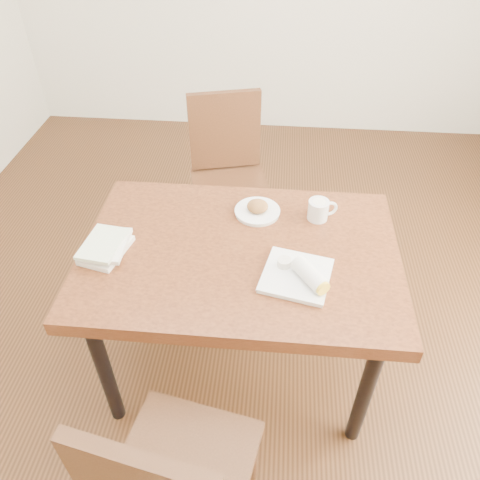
# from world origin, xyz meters

# --- Properties ---
(ground) EXTENTS (4.00, 5.00, 0.01)m
(ground) POSITION_xyz_m (0.00, 0.00, -0.01)
(ground) COLOR #472814
(ground) RESTS_ON ground
(room_walls) EXTENTS (4.02, 5.02, 2.80)m
(room_walls) POSITION_xyz_m (0.00, 0.00, 1.63)
(room_walls) COLOR silver
(room_walls) RESTS_ON ground
(table) EXTENTS (1.24, 0.85, 0.75)m
(table) POSITION_xyz_m (0.00, 0.00, 0.67)
(table) COLOR brown
(table) RESTS_ON ground
(chair_far) EXTENTS (0.51, 0.51, 0.95)m
(chair_far) POSITION_xyz_m (-0.15, 0.89, 0.55)
(chair_far) COLOR #482614
(chair_far) RESTS_ON ground
(plate_scone) EXTENTS (0.20, 0.20, 0.06)m
(plate_scone) POSITION_xyz_m (0.05, 0.24, 0.77)
(plate_scone) COLOR white
(plate_scone) RESTS_ON table
(coffee_mug) EXTENTS (0.13, 0.09, 0.09)m
(coffee_mug) POSITION_xyz_m (0.31, 0.23, 0.80)
(coffee_mug) COLOR white
(coffee_mug) RESTS_ON table
(plate_burrito) EXTENTS (0.29, 0.29, 0.08)m
(plate_burrito) POSITION_xyz_m (0.23, -0.14, 0.77)
(plate_burrito) COLOR white
(plate_burrito) RESTS_ON table
(book_stack) EXTENTS (0.19, 0.23, 0.05)m
(book_stack) POSITION_xyz_m (-0.51, -0.06, 0.78)
(book_stack) COLOR white
(book_stack) RESTS_ON table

